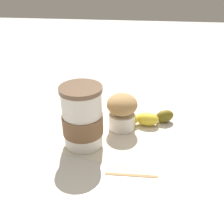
# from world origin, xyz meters

# --- Properties ---
(ground_plane) EXTENTS (3.00, 3.00, 0.00)m
(ground_plane) POSITION_xyz_m (0.00, 0.00, 0.00)
(ground_plane) COLOR beige
(paper_napkin) EXTENTS (0.31, 0.31, 0.00)m
(paper_napkin) POSITION_xyz_m (0.00, 0.00, 0.00)
(paper_napkin) COLOR beige
(paper_napkin) RESTS_ON ground_plane
(coffee_cup) EXTENTS (0.10, 0.10, 0.15)m
(coffee_cup) POSITION_xyz_m (-0.06, 0.06, 0.07)
(coffee_cup) COLOR silver
(coffee_cup) RESTS_ON paper_napkin
(muffin) EXTENTS (0.08, 0.08, 0.10)m
(muffin) POSITION_xyz_m (0.02, -0.02, 0.05)
(muffin) COLOR white
(muffin) RESTS_ON paper_napkin
(banana) EXTENTS (0.09, 0.20, 0.03)m
(banana) POSITION_xyz_m (0.05, -0.07, 0.02)
(banana) COLOR yellow
(banana) RESTS_ON paper_napkin
(sugar_packet) EXTENTS (0.05, 0.03, 0.01)m
(sugar_packet) POSITION_xyz_m (0.11, 0.13, 0.00)
(sugar_packet) COLOR pink
(sugar_packet) RESTS_ON ground_plane
(wooden_stirrer) EXTENTS (0.01, 0.11, 0.00)m
(wooden_stirrer) POSITION_xyz_m (-0.16, -0.06, 0.00)
(wooden_stirrer) COLOR #9E7547
(wooden_stirrer) RESTS_ON ground_plane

